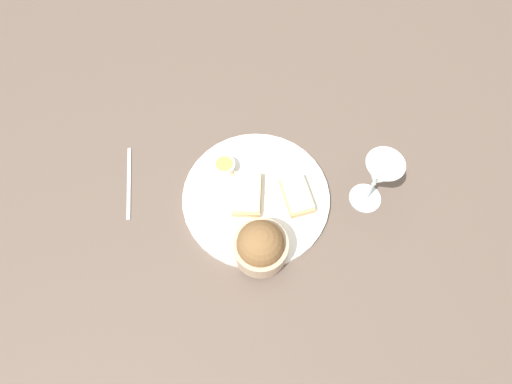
# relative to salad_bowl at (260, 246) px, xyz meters

# --- Properties ---
(ground_plane) EXTENTS (4.00, 4.00, 0.00)m
(ground_plane) POSITION_rel_salad_bowl_xyz_m (-0.12, -0.06, -0.06)
(ground_plane) COLOR brown
(dinner_plate) EXTENTS (0.33, 0.33, 0.01)m
(dinner_plate) POSITION_rel_salad_bowl_xyz_m (-0.12, -0.06, -0.05)
(dinner_plate) COLOR white
(dinner_plate) RESTS_ON ground_plane
(salad_bowl) EXTENTS (0.11, 0.11, 0.10)m
(salad_bowl) POSITION_rel_salad_bowl_xyz_m (0.00, 0.00, 0.00)
(salad_bowl) COLOR tan
(salad_bowl) RESTS_ON dinner_plate
(sauce_ramekin) EXTENTS (0.05, 0.05, 0.03)m
(sauce_ramekin) POSITION_rel_salad_bowl_xyz_m (-0.15, -0.15, -0.03)
(sauce_ramekin) COLOR white
(sauce_ramekin) RESTS_ON dinner_plate
(cheese_toast_near) EXTENTS (0.12, 0.09, 0.03)m
(cheese_toast_near) POSITION_rel_salad_bowl_xyz_m (-0.11, -0.07, -0.03)
(cheese_toast_near) COLOR tan
(cheese_toast_near) RESTS_ON dinner_plate
(cheese_toast_far) EXTENTS (0.11, 0.10, 0.03)m
(cheese_toast_far) POSITION_rel_salad_bowl_xyz_m (-0.15, 0.03, -0.03)
(cheese_toast_far) COLOR tan
(cheese_toast_far) RESTS_ON dinner_plate
(wine_glass) EXTENTS (0.08, 0.08, 0.16)m
(wine_glass) POSITION_rel_salad_bowl_xyz_m (-0.21, 0.17, 0.05)
(wine_glass) COLOR silver
(wine_glass) RESTS_ON ground_plane
(fork) EXTENTS (0.17, 0.10, 0.01)m
(fork) POSITION_rel_salad_bowl_xyz_m (-0.04, -0.34, -0.05)
(fork) COLOR silver
(fork) RESTS_ON ground_plane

